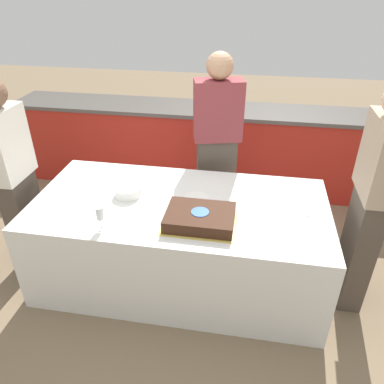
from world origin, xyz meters
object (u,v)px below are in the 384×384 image
at_px(cake, 200,218).
at_px(plate_stack, 128,191).
at_px(wine_glass, 100,214).
at_px(person_cutting_cake, 217,145).
at_px(person_seated_right, 371,203).
at_px(person_seated_left, 14,175).

bearing_deg(cake, plate_stack, 155.98).
bearing_deg(plate_stack, wine_glass, -95.23).
bearing_deg(cake, wine_glass, -164.46).
bearing_deg(cake, person_cutting_cake, 90.00).
xyz_separation_m(cake, person_seated_right, (1.13, 0.23, 0.09)).
relative_size(cake, person_cutting_cake, 0.30).
height_order(plate_stack, person_cutting_cake, person_cutting_cake).
relative_size(plate_stack, person_seated_left, 0.13).
relative_size(person_cutting_cake, person_seated_left, 1.05).
height_order(person_seated_left, person_seated_right, person_seated_right).
xyz_separation_m(person_cutting_cake, person_seated_right, (1.13, -0.76, -0.01)).
distance_m(person_seated_left, person_seated_right, 2.63).
bearing_deg(person_seated_right, person_cutting_cake, -123.95).
bearing_deg(cake, person_seated_right, 11.60).
bearing_deg(plate_stack, person_seated_left, -177.89).
height_order(cake, person_seated_right, person_seated_right).
distance_m(person_cutting_cake, person_seated_left, 1.68).
bearing_deg(wine_glass, person_seated_right, 13.03).
height_order(cake, person_seated_left, person_seated_left).
distance_m(cake, plate_stack, 0.65).
bearing_deg(person_seated_right, wine_glass, -76.97).
xyz_separation_m(person_cutting_cake, person_seated_left, (-1.50, -0.76, -0.04)).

